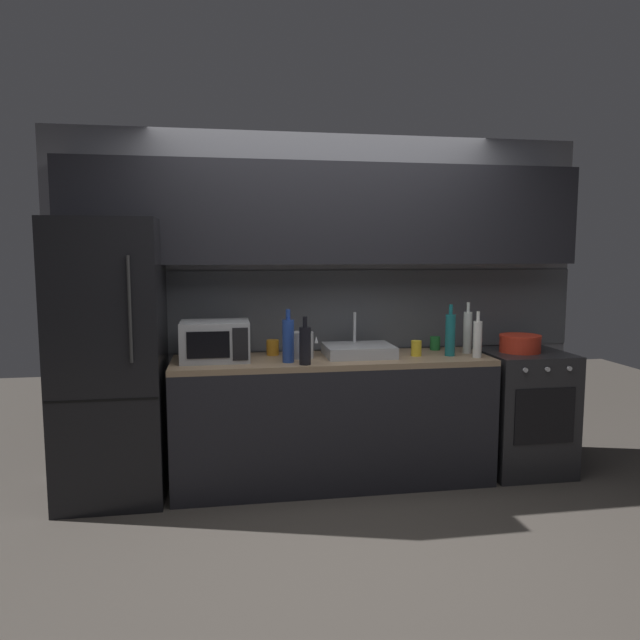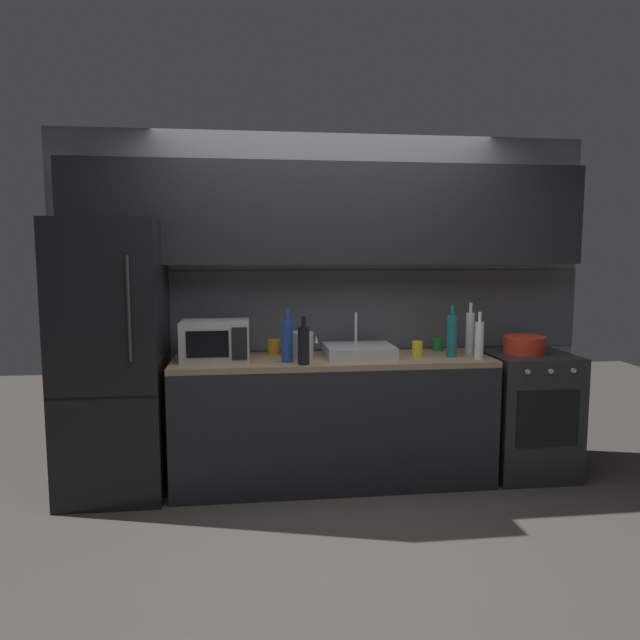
# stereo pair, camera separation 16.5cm
# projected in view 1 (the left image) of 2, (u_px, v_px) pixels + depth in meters

# --- Properties ---
(ground_plane) EXTENTS (10.00, 10.00, 0.00)m
(ground_plane) POSITION_uv_depth(u_px,v_px,m) (362.00, 542.00, 3.31)
(ground_plane) COLOR #3D3833
(back_wall) EXTENTS (3.96, 0.44, 2.50)m
(back_wall) POSITION_uv_depth(u_px,v_px,m) (326.00, 264.00, 4.31)
(back_wall) COLOR slate
(back_wall) RESTS_ON ground
(counter_run) EXTENTS (2.22, 0.60, 0.90)m
(counter_run) POSITION_uv_depth(u_px,v_px,m) (333.00, 420.00, 4.14)
(counter_run) COLOR black
(counter_run) RESTS_ON ground
(refrigerator) EXTENTS (0.68, 0.69, 1.85)m
(refrigerator) POSITION_uv_depth(u_px,v_px,m) (111.00, 361.00, 3.84)
(refrigerator) COLOR black
(refrigerator) RESTS_ON ground
(oven_range) EXTENTS (0.60, 0.62, 0.90)m
(oven_range) POSITION_uv_depth(u_px,v_px,m) (523.00, 411.00, 4.37)
(oven_range) COLOR #232326
(oven_range) RESTS_ON ground
(microwave) EXTENTS (0.46, 0.35, 0.27)m
(microwave) POSITION_uv_depth(u_px,v_px,m) (215.00, 341.00, 3.96)
(microwave) COLOR #A8AAAF
(microwave) RESTS_ON counter_run
(sink_basin) EXTENTS (0.48, 0.38, 0.30)m
(sink_basin) POSITION_uv_depth(u_px,v_px,m) (359.00, 350.00, 4.15)
(sink_basin) COLOR #ADAFB5
(sink_basin) RESTS_ON counter_run
(kettle) EXTENTS (0.20, 0.16, 0.21)m
(kettle) POSITION_uv_depth(u_px,v_px,m) (302.00, 345.00, 4.06)
(kettle) COLOR #B7BABF
(kettle) RESTS_ON counter_run
(wine_bottle_white) EXTENTS (0.06, 0.06, 0.33)m
(wine_bottle_white) POSITION_uv_depth(u_px,v_px,m) (477.00, 339.00, 4.07)
(wine_bottle_white) COLOR silver
(wine_bottle_white) RESTS_ON counter_run
(wine_bottle_dark) EXTENTS (0.08, 0.08, 0.32)m
(wine_bottle_dark) POSITION_uv_depth(u_px,v_px,m) (305.00, 345.00, 3.82)
(wine_bottle_dark) COLOR black
(wine_bottle_dark) RESTS_ON counter_run
(wine_bottle_blue) EXTENTS (0.08, 0.08, 0.36)m
(wine_bottle_blue) POSITION_uv_depth(u_px,v_px,m) (288.00, 340.00, 3.90)
(wine_bottle_blue) COLOR #234299
(wine_bottle_blue) RESTS_ON counter_run
(wine_bottle_clear) EXTENTS (0.06, 0.06, 0.37)m
(wine_bottle_clear) POSITION_uv_depth(u_px,v_px,m) (468.00, 332.00, 4.25)
(wine_bottle_clear) COLOR silver
(wine_bottle_clear) RESTS_ON counter_run
(wine_bottle_teal) EXTENTS (0.07, 0.07, 0.37)m
(wine_bottle_teal) POSITION_uv_depth(u_px,v_px,m) (450.00, 334.00, 4.14)
(wine_bottle_teal) COLOR #19666B
(wine_bottle_teal) RESTS_ON counter_run
(mug_amber) EXTENTS (0.09, 0.09, 0.11)m
(mug_amber) POSITION_uv_depth(u_px,v_px,m) (273.00, 347.00, 4.18)
(mug_amber) COLOR #B27019
(mug_amber) RESTS_ON counter_run
(mug_green) EXTENTS (0.08, 0.08, 0.10)m
(mug_green) POSITION_uv_depth(u_px,v_px,m) (435.00, 343.00, 4.41)
(mug_green) COLOR #1E6B2D
(mug_green) RESTS_ON counter_run
(mug_yellow) EXTENTS (0.07, 0.07, 0.11)m
(mug_yellow) POSITION_uv_depth(u_px,v_px,m) (416.00, 348.00, 4.15)
(mug_yellow) COLOR gold
(mug_yellow) RESTS_ON counter_run
(cooking_pot) EXTENTS (0.30, 0.30, 0.13)m
(cooking_pot) POSITION_uv_depth(u_px,v_px,m) (520.00, 343.00, 4.31)
(cooking_pot) COLOR red
(cooking_pot) RESTS_ON oven_range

